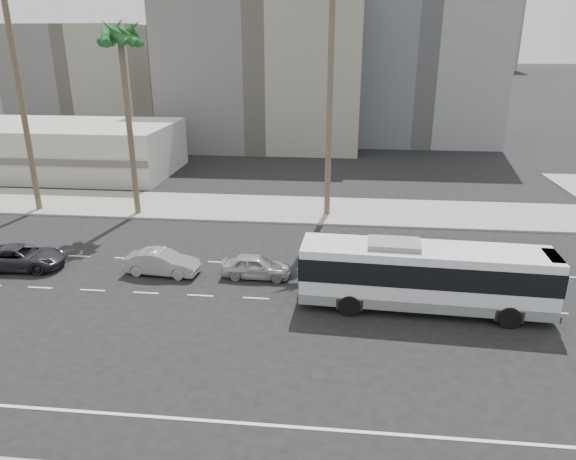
# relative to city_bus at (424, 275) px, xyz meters

# --- Properties ---
(ground) EXTENTS (700.00, 700.00, 0.00)m
(ground) POSITION_rel_city_bus_xyz_m (-2.51, 0.15, -1.85)
(ground) COLOR black
(ground) RESTS_ON ground
(sidewalk_north) EXTENTS (120.00, 7.00, 0.15)m
(sidewalk_north) POSITION_rel_city_bus_xyz_m (-2.51, 15.65, -1.78)
(sidewalk_north) COLOR gray
(sidewalk_north) RESTS_ON ground
(commercial_low) EXTENTS (22.00, 12.16, 5.00)m
(commercial_low) POSITION_rel_city_bus_xyz_m (-32.51, 26.14, 0.65)
(commercial_low) COLOR #ADACA5
(commercial_low) RESTS_ON ground
(midrise_beige_west) EXTENTS (24.00, 18.00, 18.00)m
(midrise_beige_west) POSITION_rel_city_bus_xyz_m (-14.51, 45.15, 7.15)
(midrise_beige_west) COLOR slate
(midrise_beige_west) RESTS_ON ground
(midrise_gray_center) EXTENTS (20.00, 20.00, 26.00)m
(midrise_gray_center) POSITION_rel_city_bus_xyz_m (5.49, 52.15, 11.15)
(midrise_gray_center) COLOR slate
(midrise_gray_center) RESTS_ON ground
(midrise_beige_far) EXTENTS (18.00, 16.00, 15.00)m
(midrise_beige_far) POSITION_rel_city_bus_xyz_m (-40.51, 50.15, 5.65)
(midrise_beige_far) COLOR slate
(midrise_beige_far) RESTS_ON ground
(highrise_far) EXTENTS (22.00, 22.00, 60.00)m
(highrise_far) POSITION_rel_city_bus_xyz_m (67.49, 260.15, 28.15)
(highrise_far) COLOR slate
(highrise_far) RESTS_ON ground
(city_bus) EXTENTS (12.38, 3.37, 3.52)m
(city_bus) POSITION_rel_city_bus_xyz_m (0.00, 0.00, 0.00)
(city_bus) COLOR silver
(city_bus) RESTS_ON ground
(car_a) EXTENTS (1.67, 3.99, 1.35)m
(car_a) POSITION_rel_city_bus_xyz_m (-8.92, 2.79, -1.18)
(car_a) COLOR #A6A6A7
(car_a) RESTS_ON ground
(car_b) EXTENTS (1.84, 4.41, 1.42)m
(car_b) POSITION_rel_city_bus_xyz_m (-14.42, 2.66, -1.14)
(car_b) COLOR gray
(car_b) RESTS_ON ground
(car_c) EXTENTS (2.75, 5.24, 1.41)m
(car_c) POSITION_rel_city_bus_xyz_m (-23.00, 2.57, -1.15)
(car_c) COLOR #232327
(car_c) RESTS_ON ground
(palm_mid) EXTENTS (4.64, 4.64, 14.34)m
(palm_mid) POSITION_rel_city_bus_xyz_m (-20.03, 13.30, 11.05)
(palm_mid) COLOR brown
(palm_mid) RESTS_ON ground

